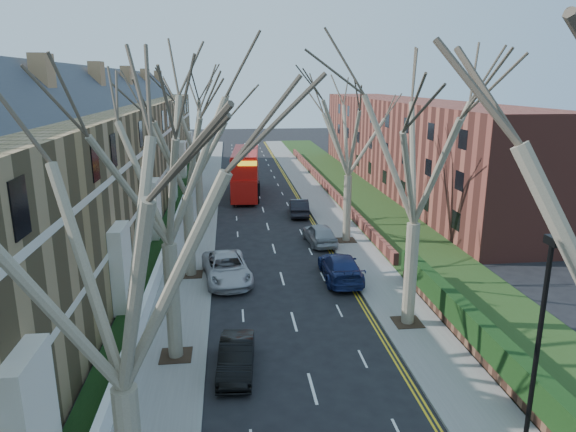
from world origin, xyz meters
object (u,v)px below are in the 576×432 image
object	(u,v)px
car_left_mid	(236,357)
car_right_near	(340,267)
double_decker_bus	(246,174)
lamp_post	(535,366)

from	to	relation	value
car_left_mid	car_right_near	distance (m)	11.93
car_left_mid	double_decker_bus	bearing A→B (deg)	91.67
lamp_post	double_decker_bus	bearing A→B (deg)	98.48
double_decker_bus	car_left_mid	xyz separation A→B (m)	(-1.61, -34.91, -1.70)
double_decker_bus	car_right_near	bearing A→B (deg)	105.05
double_decker_bus	car_right_near	xyz separation A→B (m)	(5.02, -25.00, -1.57)
lamp_post	double_decker_bus	world-z (taller)	lamp_post
double_decker_bus	car_right_near	size ratio (longest dim) A/B	2.11
lamp_post	car_left_mid	distance (m)	12.04
lamp_post	car_right_near	distance (m)	18.44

